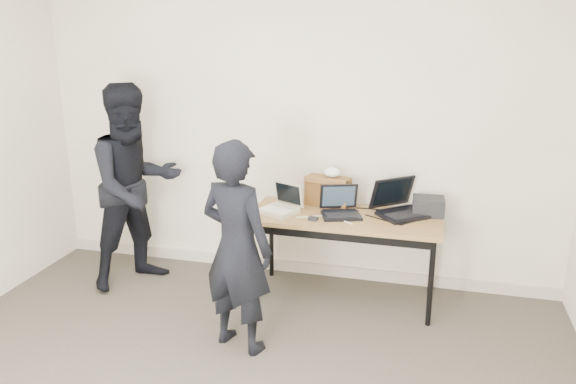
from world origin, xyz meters
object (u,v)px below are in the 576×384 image
(laptop_beige, at_px, (281,207))
(leather_satchel, at_px, (328,191))
(laptop_right, at_px, (400,206))
(person_observer, at_px, (135,186))
(person_typist, at_px, (237,247))
(desk, at_px, (345,223))
(equipment_box, at_px, (428,206))
(laptop_center, at_px, (340,208))

(laptop_beige, distance_m, leather_satchel, 0.43)
(laptop_beige, xyz_separation_m, laptop_right, (0.93, 0.18, 0.02))
(laptop_right, xyz_separation_m, person_observer, (-2.17, -0.25, 0.08))
(laptop_right, distance_m, person_typist, 1.43)
(desk, xyz_separation_m, person_observer, (-1.76, -0.10, 0.20))
(person_typist, height_order, person_observer, person_observer)
(laptop_right, height_order, person_typist, person_typist)
(laptop_beige, xyz_separation_m, equipment_box, (1.14, 0.23, 0.02))
(equipment_box, height_order, person_observer, person_observer)
(laptop_right, bearing_deg, person_typist, -174.36)
(person_typist, bearing_deg, person_observer, -16.00)
(laptop_beige, height_order, person_observer, person_observer)
(laptop_right, distance_m, leather_satchel, 0.60)
(laptop_center, bearing_deg, person_observer, 164.77)
(desk, xyz_separation_m, laptop_right, (0.41, 0.15, 0.12))
(equipment_box, bearing_deg, person_observer, -173.12)
(laptop_center, bearing_deg, person_typist, -141.04)
(laptop_right, bearing_deg, desk, 160.32)
(desk, height_order, equipment_box, equipment_box)
(desk, bearing_deg, laptop_right, 20.61)
(leather_satchel, bearing_deg, laptop_right, 2.47)
(laptop_beige, height_order, laptop_center, laptop_center)
(leather_satchel, height_order, equipment_box, leather_satchel)
(person_typist, relative_size, person_observer, 0.86)
(laptop_beige, relative_size, equipment_box, 1.52)
(leather_satchel, height_order, person_observer, person_observer)
(desk, relative_size, leather_satchel, 3.91)
(laptop_center, height_order, person_typist, person_typist)
(laptop_beige, height_order, leather_satchel, leather_satchel)
(person_observer, bearing_deg, equipment_box, -48.59)
(laptop_beige, bearing_deg, person_observer, -152.26)
(laptop_beige, height_order, person_typist, person_typist)
(laptop_center, bearing_deg, laptop_beige, 167.00)
(equipment_box, bearing_deg, desk, -163.06)
(leather_satchel, distance_m, equipment_box, 0.81)
(desk, height_order, person_observer, person_observer)
(person_typist, bearing_deg, laptop_beige, -78.01)
(laptop_center, bearing_deg, laptop_right, -2.27)
(leather_satchel, bearing_deg, equipment_box, 7.38)
(equipment_box, bearing_deg, laptop_center, -165.17)
(laptop_beige, relative_size, leather_satchel, 0.96)
(laptop_center, relative_size, equipment_box, 1.55)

